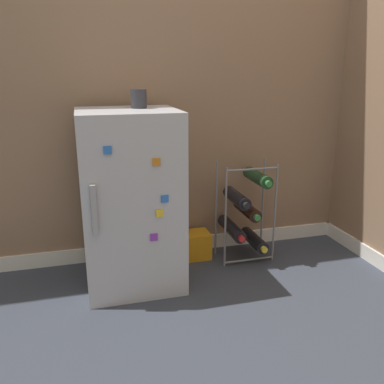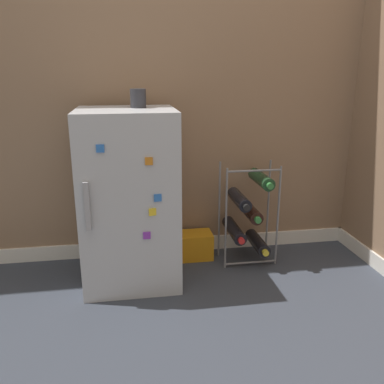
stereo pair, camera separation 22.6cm
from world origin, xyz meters
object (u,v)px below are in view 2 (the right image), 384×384
(soda_box, at_px, (194,245))
(fridge_top_cup, at_px, (138,98))
(mini_fridge, at_px, (129,198))
(wine_rack, at_px, (248,214))

(soda_box, xyz_separation_m, fridge_top_cup, (-0.31, -0.14, 0.90))
(mini_fridge, distance_m, wine_rack, 0.72)
(wine_rack, bearing_deg, mini_fridge, -171.23)
(soda_box, bearing_deg, mini_fridge, -153.19)
(wine_rack, relative_size, fridge_top_cup, 6.34)
(mini_fridge, height_order, wine_rack, mini_fridge)
(wine_rack, xyz_separation_m, fridge_top_cup, (-0.63, -0.05, 0.68))
(mini_fridge, bearing_deg, soda_box, 26.81)
(mini_fridge, bearing_deg, wine_rack, 8.77)
(mini_fridge, distance_m, soda_box, 0.57)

